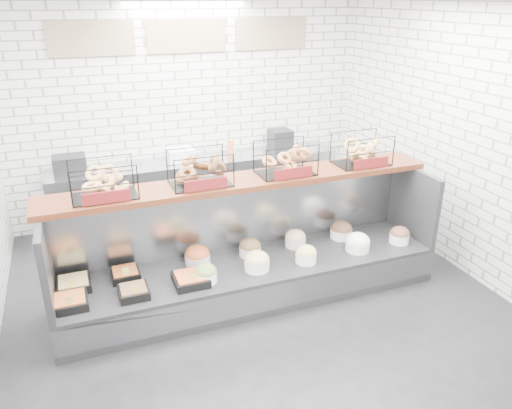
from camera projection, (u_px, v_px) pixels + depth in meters
name	position (u px, v px, depth m)	size (l,w,h in m)	color
ground	(262.00, 309.00, 5.15)	(5.50, 5.50, 0.00)	black
room_shell	(241.00, 99.00, 4.87)	(5.02, 5.51, 3.01)	silver
display_case	(250.00, 266.00, 5.32)	(4.00, 0.90, 1.20)	black
bagel_shelf	(244.00, 168.00, 5.06)	(4.10, 0.50, 0.40)	#3D180D
prep_counter	(199.00, 188.00, 7.06)	(4.00, 0.60, 1.20)	#93969B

